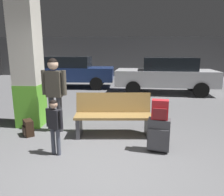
# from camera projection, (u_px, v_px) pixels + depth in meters

# --- Properties ---
(ground_plane) EXTENTS (18.00, 18.00, 0.10)m
(ground_plane) POSITION_uv_depth(u_px,v_px,m) (113.00, 107.00, 6.99)
(ground_plane) COLOR slate
(garage_back_wall) EXTENTS (18.00, 0.12, 2.80)m
(garage_back_wall) POSITION_uv_depth(u_px,v_px,m) (120.00, 57.00, 15.32)
(garage_back_wall) COLOR #565658
(garage_back_wall) RESTS_ON ground_plane
(structural_pillar) EXTENTS (0.57, 0.57, 2.91)m
(structural_pillar) POSITION_uv_depth(u_px,v_px,m) (28.00, 65.00, 4.85)
(structural_pillar) COLOR #66C633
(structural_pillar) RESTS_ON ground_plane
(bench) EXTENTS (1.63, 0.63, 0.89)m
(bench) POSITION_uv_depth(u_px,v_px,m) (113.00, 115.00, 4.44)
(bench) COLOR #9E7A42
(bench) RESTS_ON ground_plane
(suitcase) EXTENTS (0.42, 0.30, 0.60)m
(suitcase) POSITION_uv_depth(u_px,v_px,m) (159.00, 134.00, 3.71)
(suitcase) COLOR #4C4C51
(suitcase) RESTS_ON ground_plane
(backpack_bright) EXTENTS (0.30, 0.23, 0.34)m
(backpack_bright) POSITION_uv_depth(u_px,v_px,m) (160.00, 110.00, 3.61)
(backpack_bright) COLOR red
(backpack_bright) RESTS_ON suitcase
(child) EXTENTS (0.32, 0.23, 0.97)m
(child) POSITION_uv_depth(u_px,v_px,m) (55.00, 121.00, 3.54)
(child) COLOR #4C5160
(child) RESTS_ON ground_plane
(adult) EXTENTS (0.55, 0.22, 1.62)m
(adult) POSITION_uv_depth(u_px,v_px,m) (54.00, 87.00, 4.52)
(adult) COLOR #38383D
(adult) RESTS_ON ground_plane
(backpack_dark_floor) EXTENTS (0.31, 0.32, 0.34)m
(backpack_dark_floor) POSITION_uv_depth(u_px,v_px,m) (28.00, 128.00, 4.45)
(backpack_dark_floor) COLOR black
(backpack_dark_floor) RESTS_ON ground_plane
(parked_car_near) EXTENTS (4.22, 2.04, 1.51)m
(parked_car_near) POSITION_uv_depth(u_px,v_px,m) (166.00, 74.00, 8.94)
(parked_car_near) COLOR silver
(parked_car_near) RESTS_ON ground_plane
(parked_car_far) EXTENTS (4.13, 1.85, 1.51)m
(parked_car_far) POSITION_uv_depth(u_px,v_px,m) (71.00, 71.00, 10.47)
(parked_car_far) COLOR navy
(parked_car_far) RESTS_ON ground_plane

